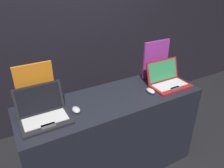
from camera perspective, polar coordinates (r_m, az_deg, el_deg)
The scene contains 8 objects.
wall_back at distance 2.84m, azimuth -11.55°, elevation 15.55°, with size 8.00×0.05×2.80m.
display_counter at distance 2.31m, azimuth 0.05°, elevation -13.41°, with size 1.74×0.58×0.91m.
laptop_front at distance 1.82m, azimuth -17.48°, elevation -7.14°, with size 0.38×0.32×0.25m.
mouse_front at distance 1.87m, azimuth -9.35°, elevation -6.65°, with size 0.06×0.10×0.04m.
promo_stand_front at distance 1.91m, azimuth -19.28°, elevation -1.04°, with size 0.31×0.07×0.41m.
laptop_back at distance 2.31m, azimuth 14.30°, elevation 1.02°, with size 0.39×0.30×0.24m.
mouse_back at distance 2.15m, azimuth 10.05°, elevation -1.77°, with size 0.06×0.11×0.04m.
promo_stand_back at distance 2.40m, azimuth 11.35°, elevation 6.02°, with size 0.32×0.07×0.42m.
Camera 1 is at (-0.85, -1.22, 1.97)m, focal length 35.00 mm.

